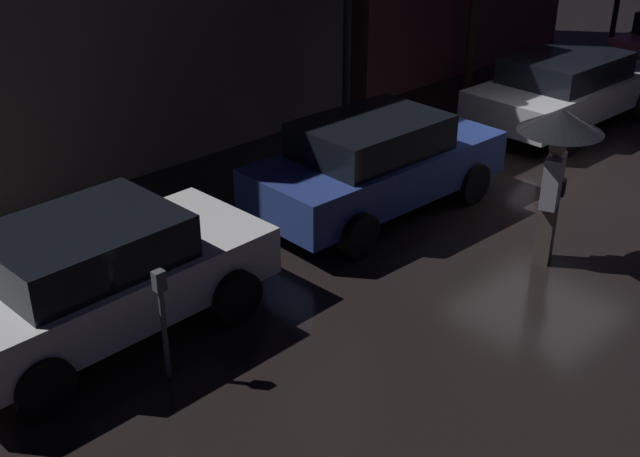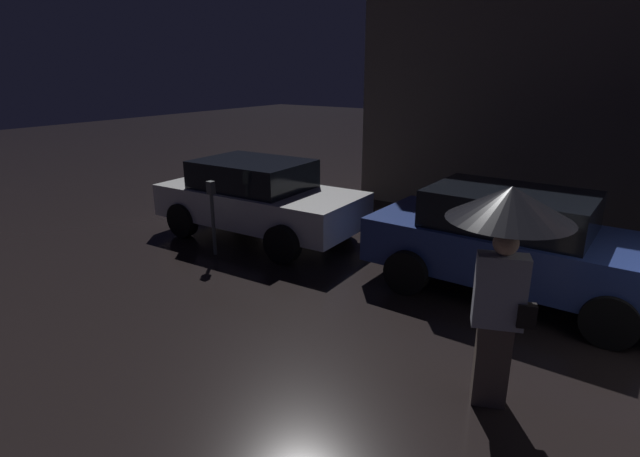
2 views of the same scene
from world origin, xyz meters
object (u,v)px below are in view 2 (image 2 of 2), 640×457
(parked_car_white, at_px, (258,197))
(parking_meter, at_px, (212,210))
(parked_car_blue, at_px, (515,242))
(pedestrian_with_umbrella, at_px, (507,237))

(parked_car_white, relative_size, parking_meter, 3.06)
(parked_car_blue, height_order, pedestrian_with_umbrella, pedestrian_with_umbrella)
(parked_car_blue, relative_size, pedestrian_with_umbrella, 1.93)
(parked_car_white, bearing_deg, pedestrian_with_umbrella, -28.55)
(pedestrian_with_umbrella, xyz_separation_m, parking_meter, (-5.12, 1.37, -0.89))
(pedestrian_with_umbrella, relative_size, parking_meter, 1.65)
(pedestrian_with_umbrella, bearing_deg, parked_car_white, -47.42)
(pedestrian_with_umbrella, bearing_deg, parking_meter, -35.73)
(parked_car_white, xyz_separation_m, parked_car_blue, (4.68, 0.06, 0.02))
(parked_car_white, distance_m, pedestrian_with_umbrella, 5.85)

